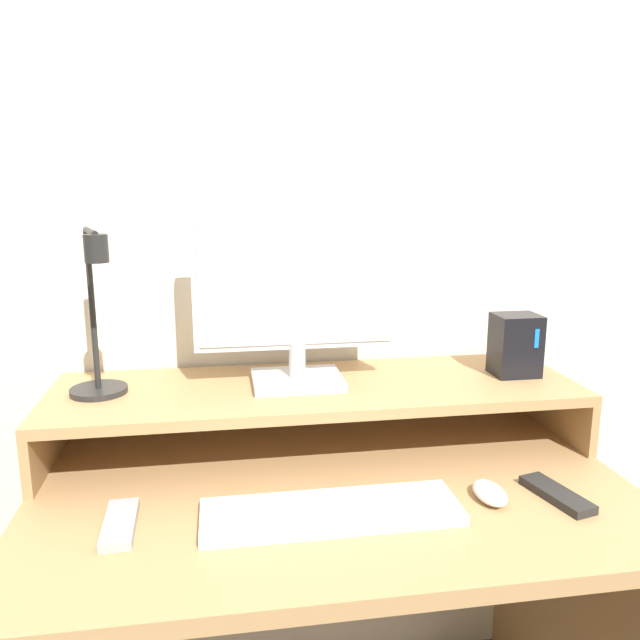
% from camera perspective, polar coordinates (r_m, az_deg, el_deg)
% --- Properties ---
extents(wall_back, '(6.00, 0.05, 2.50)m').
position_cam_1_polar(wall_back, '(1.49, -1.59, 11.51)').
color(wall_back, beige).
rests_on(wall_back, ground_plane).
extents(desk, '(1.12, 0.71, 0.72)m').
position_cam_1_polar(desk, '(1.34, 1.01, -22.56)').
color(desk, '#A87F51').
rests_on(desk, ground_plane).
extents(monitor_shelf, '(1.12, 0.34, 0.13)m').
position_cam_1_polar(monitor_shelf, '(1.35, -0.31, -6.71)').
color(monitor_shelf, '#A87F51').
rests_on(monitor_shelf, desk).
extents(monitor, '(0.43, 0.15, 0.37)m').
position_cam_1_polar(monitor, '(1.30, -2.17, 2.39)').
color(monitor, '#BCBCC1').
rests_on(monitor, monitor_shelf).
extents(desk_lamp, '(0.12, 0.21, 0.34)m').
position_cam_1_polar(desk_lamp, '(1.29, -19.74, -1.09)').
color(desk_lamp, black).
rests_on(desk_lamp, monitor_shelf).
extents(router_dock, '(0.10, 0.08, 0.14)m').
position_cam_1_polar(router_dock, '(1.46, 17.43, -2.18)').
color(router_dock, black).
rests_on(router_dock, monitor_shelf).
extents(keyboard, '(0.44, 0.13, 0.02)m').
position_cam_1_polar(keyboard, '(1.11, 1.05, -17.09)').
color(keyboard, white).
rests_on(keyboard, desk).
extents(mouse, '(0.05, 0.09, 0.03)m').
position_cam_1_polar(mouse, '(1.20, 15.27, -15.00)').
color(mouse, white).
rests_on(mouse, desk).
extents(remote_control, '(0.06, 0.14, 0.02)m').
position_cam_1_polar(remote_control, '(1.13, -17.83, -17.32)').
color(remote_control, '#99999E').
rests_on(remote_control, desk).
extents(remote_secondary, '(0.08, 0.15, 0.02)m').
position_cam_1_polar(remote_secondary, '(1.24, 20.82, -14.68)').
color(remote_secondary, black).
rests_on(remote_secondary, desk).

